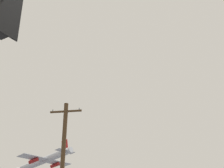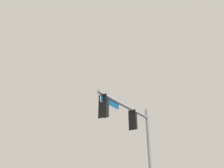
% 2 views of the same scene
% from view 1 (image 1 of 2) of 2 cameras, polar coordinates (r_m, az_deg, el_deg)
% --- Properties ---
extents(airplane, '(32.42, 29.56, 12.38)m').
position_cam_1_polar(airplane, '(145.34, -12.47, -13.55)').
color(airplane, '#B2B7C1').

